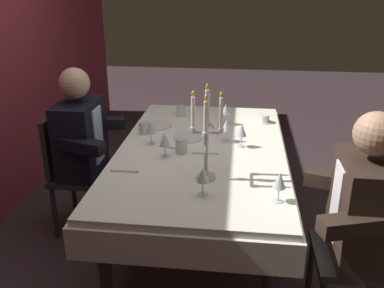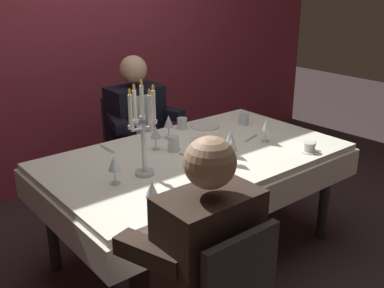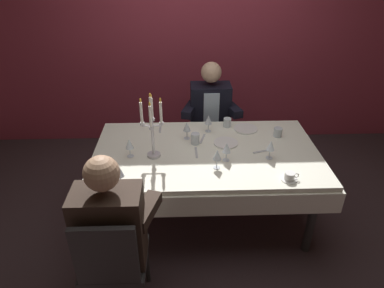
{
  "view_description": "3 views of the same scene",
  "coord_description": "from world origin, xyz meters",
  "px_view_note": "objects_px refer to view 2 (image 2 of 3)",
  "views": [
    {
      "loc": [
        -2.59,
        -0.24,
        1.83
      ],
      "look_at": [
        -0.07,
        0.05,
        0.8
      ],
      "focal_mm": 39.59,
      "sensor_mm": 36.0,
      "label": 1
    },
    {
      "loc": [
        -1.74,
        -2.1,
        1.81
      ],
      "look_at": [
        0.0,
        0.05,
        0.79
      ],
      "focal_mm": 42.87,
      "sensor_mm": 36.0,
      "label": 2
    },
    {
      "loc": [
        -0.21,
        -2.49,
        2.25
      ],
      "look_at": [
        -0.12,
        0.01,
        0.8
      ],
      "focal_mm": 32.17,
      "sensor_mm": 36.0,
      "label": 3
    }
  ],
  "objects_px": {
    "dining_table": "(196,170)",
    "wine_glass_0": "(232,145)",
    "wine_glass_2": "(230,138)",
    "wine_glass_3": "(156,133)",
    "water_tumbler_1": "(182,123)",
    "seated_diner_0": "(209,252)",
    "seated_diner_1": "(135,119)",
    "water_tumbler_0": "(173,144)",
    "coffee_cup_0": "(309,147)",
    "wine_glass_5": "(114,164)",
    "dinner_plate_1": "(206,141)",
    "wine_glass_1": "(169,122)",
    "water_tumbler_2": "(244,119)",
    "wine_glass_6": "(267,126)",
    "candelabra": "(143,131)",
    "wine_glass_4": "(152,190)",
    "dinner_plate_0": "(205,126)"
  },
  "relations": [
    {
      "from": "wine_glass_3",
      "to": "dining_table",
      "type": "bearing_deg",
      "value": -53.98
    },
    {
      "from": "wine_glass_3",
      "to": "wine_glass_4",
      "type": "xyz_separation_m",
      "value": [
        -0.49,
        -0.68,
        0.0
      ]
    },
    {
      "from": "wine_glass_1",
      "to": "wine_glass_6",
      "type": "distance_m",
      "value": 0.67
    },
    {
      "from": "dinner_plate_1",
      "to": "wine_glass_4",
      "type": "distance_m",
      "value": 1.02
    },
    {
      "from": "wine_glass_3",
      "to": "seated_diner_1",
      "type": "height_order",
      "value": "seated_diner_1"
    },
    {
      "from": "candelabra",
      "to": "seated_diner_1",
      "type": "xyz_separation_m",
      "value": [
        0.54,
        0.96,
        -0.26
      ]
    },
    {
      "from": "wine_glass_3",
      "to": "seated_diner_0",
      "type": "relative_size",
      "value": 0.13
    },
    {
      "from": "dining_table",
      "to": "seated_diner_0",
      "type": "bearing_deg",
      "value": -126.77
    },
    {
      "from": "seated_diner_0",
      "to": "seated_diner_1",
      "type": "height_order",
      "value": "same"
    },
    {
      "from": "wine_glass_4",
      "to": "water_tumbler_0",
      "type": "height_order",
      "value": "wine_glass_4"
    },
    {
      "from": "wine_glass_2",
      "to": "water_tumbler_1",
      "type": "height_order",
      "value": "wine_glass_2"
    },
    {
      "from": "water_tumbler_1",
      "to": "seated_diner_0",
      "type": "distance_m",
      "value": 1.6
    },
    {
      "from": "wine_glass_3",
      "to": "seated_diner_1",
      "type": "relative_size",
      "value": 0.13
    },
    {
      "from": "wine_glass_2",
      "to": "seated_diner_0",
      "type": "relative_size",
      "value": 0.13
    },
    {
      "from": "wine_glass_1",
      "to": "seated_diner_0",
      "type": "xyz_separation_m",
      "value": [
        -0.7,
        -1.24,
        -0.12
      ]
    },
    {
      "from": "dining_table",
      "to": "dinner_plate_1",
      "type": "distance_m",
      "value": 0.25
    },
    {
      "from": "wine_glass_2",
      "to": "wine_glass_3",
      "type": "bearing_deg",
      "value": 129.31
    },
    {
      "from": "wine_glass_6",
      "to": "seated_diner_1",
      "type": "height_order",
      "value": "seated_diner_1"
    },
    {
      "from": "wine_glass_2",
      "to": "water_tumbler_2",
      "type": "distance_m",
      "value": 0.65
    },
    {
      "from": "dining_table",
      "to": "wine_glass_0",
      "type": "relative_size",
      "value": 11.83
    },
    {
      "from": "dinner_plate_1",
      "to": "wine_glass_4",
      "type": "xyz_separation_m",
      "value": [
        -0.83,
        -0.57,
        0.11
      ]
    },
    {
      "from": "coffee_cup_0",
      "to": "dinner_plate_1",
      "type": "bearing_deg",
      "value": 126.53
    },
    {
      "from": "dining_table",
      "to": "water_tumbler_0",
      "type": "distance_m",
      "value": 0.23
    },
    {
      "from": "dining_table",
      "to": "dinner_plate_1",
      "type": "height_order",
      "value": "dinner_plate_1"
    },
    {
      "from": "wine_glass_2",
      "to": "seated_diner_1",
      "type": "distance_m",
      "value": 1.05
    },
    {
      "from": "wine_glass_5",
      "to": "water_tumbler_2",
      "type": "bearing_deg",
      "value": 13.06
    },
    {
      "from": "seated_diner_1",
      "to": "seated_diner_0",
      "type": "bearing_deg",
      "value": -113.41
    },
    {
      "from": "wine_glass_2",
      "to": "wine_glass_3",
      "type": "height_order",
      "value": "same"
    },
    {
      "from": "wine_glass_5",
      "to": "water_tumbler_1",
      "type": "bearing_deg",
      "value": 30.68
    },
    {
      "from": "dining_table",
      "to": "wine_glass_3",
      "type": "relative_size",
      "value": 11.83
    },
    {
      "from": "wine_glass_2",
      "to": "water_tumbler_2",
      "type": "height_order",
      "value": "wine_glass_2"
    },
    {
      "from": "wine_glass_6",
      "to": "dining_table",
      "type": "bearing_deg",
      "value": 164.96
    },
    {
      "from": "dining_table",
      "to": "dinner_plate_1",
      "type": "xyz_separation_m",
      "value": [
        0.18,
        0.11,
        0.13
      ]
    },
    {
      "from": "wine_glass_2",
      "to": "water_tumbler_2",
      "type": "bearing_deg",
      "value": 36.94
    },
    {
      "from": "dinner_plate_0",
      "to": "coffee_cup_0",
      "type": "bearing_deg",
      "value": -76.92
    },
    {
      "from": "dining_table",
      "to": "wine_glass_0",
      "type": "xyz_separation_m",
      "value": [
        0.06,
        -0.26,
        0.23
      ]
    },
    {
      "from": "wine_glass_1",
      "to": "water_tumbler_0",
      "type": "distance_m",
      "value": 0.27
    },
    {
      "from": "wine_glass_2",
      "to": "seated_diner_0",
      "type": "xyz_separation_m",
      "value": [
        -0.81,
        -0.73,
        -0.12
      ]
    },
    {
      "from": "water_tumbler_2",
      "to": "water_tumbler_0",
      "type": "bearing_deg",
      "value": -171.77
    },
    {
      "from": "wine_glass_4",
      "to": "seated_diner_0",
      "type": "height_order",
      "value": "seated_diner_0"
    },
    {
      "from": "wine_glass_2",
      "to": "wine_glass_4",
      "type": "bearing_deg",
      "value": -159.35
    },
    {
      "from": "dinner_plate_0",
      "to": "wine_glass_4",
      "type": "xyz_separation_m",
      "value": [
        -1.05,
        -0.83,
        0.11
      ]
    },
    {
      "from": "water_tumbler_0",
      "to": "coffee_cup_0",
      "type": "xyz_separation_m",
      "value": [
        0.68,
        -0.56,
        -0.02
      ]
    },
    {
      "from": "wine_glass_5",
      "to": "water_tumbler_0",
      "type": "xyz_separation_m",
      "value": [
        0.54,
        0.19,
        -0.07
      ]
    },
    {
      "from": "water_tumbler_0",
      "to": "wine_glass_0",
      "type": "bearing_deg",
      "value": -68.52
    },
    {
      "from": "dinner_plate_1",
      "to": "water_tumbler_1",
      "type": "relative_size",
      "value": 2.5
    },
    {
      "from": "wine_glass_3",
      "to": "seated_diner_0",
      "type": "bearing_deg",
      "value": -114.48
    },
    {
      "from": "water_tumbler_0",
      "to": "water_tumbler_1",
      "type": "xyz_separation_m",
      "value": [
        0.32,
        0.32,
        -0.01
      ]
    },
    {
      "from": "wine_glass_5",
      "to": "dinner_plate_1",
      "type": "bearing_deg",
      "value": 12.7
    },
    {
      "from": "water_tumbler_0",
      "to": "coffee_cup_0",
      "type": "distance_m",
      "value": 0.88
    }
  ]
}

